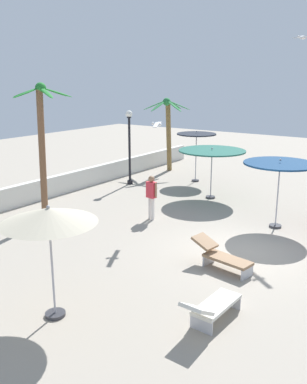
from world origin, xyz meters
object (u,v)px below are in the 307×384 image
patio_umbrella_1 (196,137)px  patio_umbrella_4 (49,217)px  patio_umbrella_0 (212,152)px  lamp_post_1 (129,142)px  guest_0 (151,193)px  palm_tree_2 (168,124)px  seagull_0 (157,124)px  palm_tree_0 (42,136)px  seagull_1 (302,37)px  lounge_chair_0 (221,255)px  patio_umbrella_3 (280,166)px  lounge_chair_1 (211,307)px

patio_umbrella_1 → patio_umbrella_4: (-13.36, -3.82, 0.03)m
patio_umbrella_0 → patio_umbrella_1: bearing=41.4°
lamp_post_1 → guest_0: size_ratio=2.18×
palm_tree_2 → lamp_post_1: palm_tree_2 is taller
patio_umbrella_4 → seagull_0: size_ratio=2.16×
palm_tree_0 → seagull_1: 10.03m
lounge_chair_0 → guest_0: size_ratio=1.10×
patio_umbrella_3 → lounge_chair_1: (-6.99, -0.96, -1.87)m
palm_tree_2 → seagull_0: (-8.22, -4.85, 1.00)m
patio_umbrella_4 → seagull_0: (6.51, 1.62, 1.33)m
patio_umbrella_1 → patio_umbrella_0: bearing=-138.6°
patio_umbrella_4 → guest_0: size_ratio=1.54×
patio_umbrella_4 → lounge_chair_1: patio_umbrella_4 is taller
lounge_chair_1 → lamp_post_1: bearing=45.8°
guest_0 → seagull_0: seagull_0 is taller
lounge_chair_0 → seagull_0: bearing=60.4°
lounge_chair_1 → seagull_0: (4.73, 4.70, 3.33)m
lamp_post_1 → guest_0: bearing=-133.9°
lamp_post_1 → seagull_1: 9.49m
patio_umbrella_4 → lounge_chair_0: bearing=-24.4°
patio_umbrella_3 → lamp_post_1: (2.14, 8.42, -0.06)m
patio_umbrella_1 → seagull_1: size_ratio=2.81×
palm_tree_0 → seagull_0: palm_tree_0 is taller
patio_umbrella_4 → lounge_chair_1: 4.08m
lounge_chair_1 → guest_0: size_ratio=1.10×
palm_tree_2 → patio_umbrella_1: bearing=-117.4°
patio_umbrella_4 → patio_umbrella_1: bearing=16.0°
seagull_0 → lounge_chair_1: bearing=-135.2°
patio_umbrella_3 → patio_umbrella_0: bearing=60.4°
palm_tree_2 → patio_umbrella_4: bearing=-156.3°
patio_umbrella_4 → palm_tree_0: 7.05m
lamp_post_1 → lounge_chair_1: 13.22m
seagull_0 → guest_0: bearing=52.8°
lounge_chair_0 → seagull_1: seagull_1 is taller
lamp_post_1 → palm_tree_2: bearing=2.4°
patio_umbrella_3 → palm_tree_2: (5.97, 8.58, 0.46)m
lounge_chair_1 → patio_umbrella_0: bearing=27.4°
lounge_chair_0 → seagull_0: seagull_0 is taller
palm_tree_2 → lamp_post_1: size_ratio=1.13×
seagull_0 → palm_tree_2: bearing=30.5°
palm_tree_0 → palm_tree_2: (10.22, 1.12, -0.52)m
guest_0 → seagull_1: 7.84m
seagull_1 → patio_umbrella_3: bearing=-177.0°
patio_umbrella_3 → guest_0: bearing=113.5°
lounge_chair_0 → palm_tree_2: bearing=39.5°
patio_umbrella_3 → lamp_post_1: size_ratio=0.68×
patio_umbrella_1 → seagull_0: (-6.85, -2.20, 1.36)m
patio_umbrella_4 → lounge_chair_0: (4.44, -2.02, -1.99)m
seagull_1 → lounge_chair_1: bearing=-173.0°
lounge_chair_0 → guest_0: bearing=59.3°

